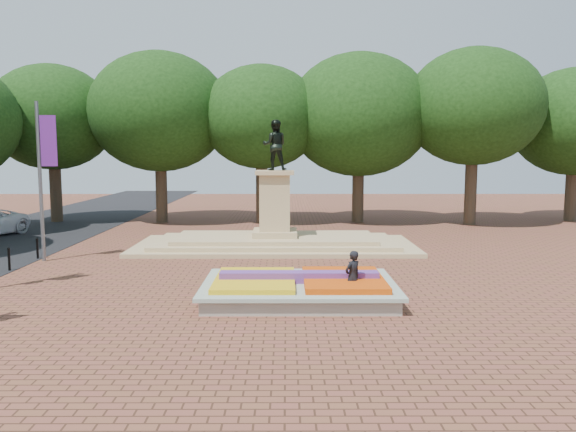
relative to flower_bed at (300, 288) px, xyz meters
The scene contains 5 objects.
ground 2.28m from the flower_bed, 117.19° to the left, with size 90.00×90.00×0.00m, color brown.
flower_bed is the anchor object (origin of this frame).
monument 10.07m from the flower_bed, 95.87° to the left, with size 14.00×6.00×6.40m.
tree_row_back 21.01m from the flower_bed, 86.26° to the left, with size 44.80×8.80×10.43m.
pedestrian 1.80m from the flower_bed, 15.84° to the right, with size 0.62×0.40×1.69m, color black.
Camera 1 is at (0.59, -20.06, 4.80)m, focal length 35.00 mm.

